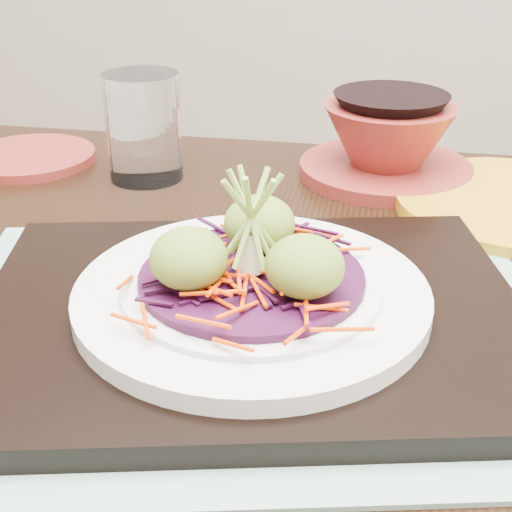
# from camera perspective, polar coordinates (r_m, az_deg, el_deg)

# --- Properties ---
(dining_table) EXTENTS (1.15, 0.79, 0.70)m
(dining_table) POSITION_cam_1_polar(r_m,az_deg,el_deg) (0.58, 1.96, -11.54)
(dining_table) COLOR black
(dining_table) RESTS_ON ground
(placemat) EXTENTS (0.48, 0.41, 0.00)m
(placemat) POSITION_cam_1_polar(r_m,az_deg,el_deg) (0.50, -0.34, -5.61)
(placemat) COLOR gray
(placemat) RESTS_ON dining_table
(serving_tray) EXTENTS (0.42, 0.34, 0.02)m
(serving_tray) POSITION_cam_1_polar(r_m,az_deg,el_deg) (0.49, -0.34, -4.61)
(serving_tray) COLOR black
(serving_tray) RESTS_ON placemat
(white_plate) EXTENTS (0.24, 0.24, 0.02)m
(white_plate) POSITION_cam_1_polar(r_m,az_deg,el_deg) (0.48, -0.35, -2.96)
(white_plate) COLOR silver
(white_plate) RESTS_ON serving_tray
(cabbage_bed) EXTENTS (0.15, 0.15, 0.01)m
(cabbage_bed) POSITION_cam_1_polar(r_m,az_deg,el_deg) (0.48, -0.35, -1.70)
(cabbage_bed) COLOR #370B2E
(cabbage_bed) RESTS_ON white_plate
(carrot_julienne) EXTENTS (0.19, 0.19, 0.01)m
(carrot_julienne) POSITION_cam_1_polar(r_m,az_deg,el_deg) (0.47, -0.36, -0.91)
(carrot_julienne) COLOR #E33B04
(carrot_julienne) RESTS_ON cabbage_bed
(guacamole_scoops) EXTENTS (0.13, 0.12, 0.04)m
(guacamole_scoops) POSITION_cam_1_polar(r_m,az_deg,el_deg) (0.47, -0.37, 0.57)
(guacamole_scoops) COLOR olive
(guacamole_scoops) RESTS_ON cabbage_bed
(scallion_garnish) EXTENTS (0.06, 0.06, 0.08)m
(scallion_garnish) POSITION_cam_1_polar(r_m,az_deg,el_deg) (0.46, -0.37, 2.65)
(scallion_garnish) COLOR #8BB347
(scallion_garnish) RESTS_ON cabbage_bed
(terracotta_side_plate) EXTENTS (0.17, 0.17, 0.01)m
(terracotta_side_plate) POSITION_cam_1_polar(r_m,az_deg,el_deg) (0.84, -17.66, 7.53)
(terracotta_side_plate) COLOR maroon
(terracotta_side_plate) RESTS_ON dining_table
(water_glass) EXTENTS (0.09, 0.09, 0.11)m
(water_glass) POSITION_cam_1_polar(r_m,az_deg,el_deg) (0.75, -8.98, 10.15)
(water_glass) COLOR white
(water_glass) RESTS_ON dining_table
(terracotta_bowl_set) EXTENTS (0.19, 0.19, 0.08)m
(terracotta_bowl_set) POSITION_cam_1_polar(r_m,az_deg,el_deg) (0.77, 10.46, 8.74)
(terracotta_bowl_set) COLOR maroon
(terracotta_bowl_set) RESTS_ON dining_table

